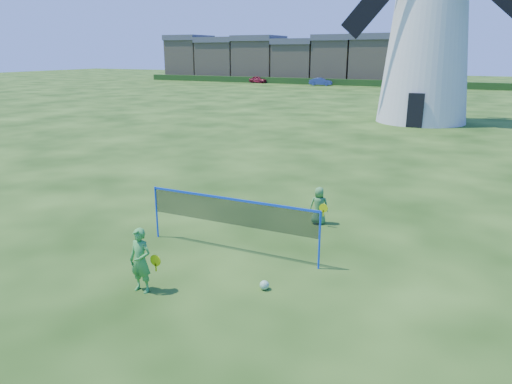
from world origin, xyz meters
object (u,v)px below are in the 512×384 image
object	(u,v)px
badminton_net	(231,212)
player_girl	(141,260)
play_ball	(264,285)
car_right	(321,82)
car_left	(258,80)
windmill	(429,27)
player_boy	(319,206)

from	to	relation	value
badminton_net	player_girl	distance (m)	3.00
badminton_net	play_ball	world-z (taller)	badminton_net
player_girl	car_right	world-z (taller)	player_girl
car_right	car_left	bearing A→B (deg)	77.78
windmill	player_girl	bearing A→B (deg)	-93.96
player_girl	player_boy	world-z (taller)	player_girl
play_ball	badminton_net	bearing A→B (deg)	137.12
play_ball	windmill	bearing A→B (deg)	90.65
badminton_net	windmill	bearing A→B (deg)	87.23
play_ball	car_left	world-z (taller)	car_left
windmill	player_boy	bearing A→B (deg)	-89.82
player_boy	car_left	size ratio (longest dim) A/B	0.36
player_girl	car_left	xyz separation A→B (m)	(-29.67, 69.07, -0.18)
badminton_net	car_right	bearing A→B (deg)	106.01
car_right	play_ball	bearing A→B (deg)	-167.61
car_left	badminton_net	bearing A→B (deg)	-142.99
windmill	player_boy	world-z (taller)	windmill
badminton_net	player_boy	size ratio (longest dim) A/B	4.19
player_boy	play_ball	size ratio (longest dim) A/B	5.48
windmill	badminton_net	bearing A→B (deg)	-92.77
player_girl	play_ball	distance (m)	2.89
windmill	player_girl	world-z (taller)	windmill
badminton_net	play_ball	distance (m)	2.56
player_girl	car_left	distance (m)	75.17
car_left	car_right	xyz separation A→B (m)	(11.93, -1.59, 0.02)
player_boy	badminton_net	bearing A→B (deg)	49.20
car_right	badminton_net	bearing A→B (deg)	-168.61
car_left	windmill	bearing A→B (deg)	-127.54
windmill	play_ball	size ratio (longest dim) A/B	89.77
windmill	car_left	size ratio (longest dim) A/B	5.82
player_girl	car_left	bearing A→B (deg)	112.94
player_girl	car_left	size ratio (longest dim) A/B	0.45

